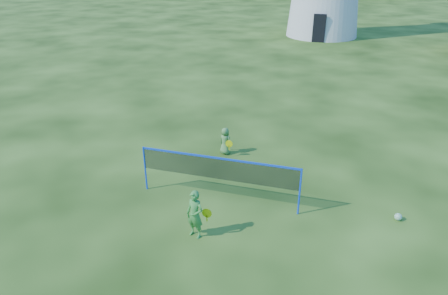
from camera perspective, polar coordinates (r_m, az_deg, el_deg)
ground at (r=13.39m, az=-1.44°, el=-6.58°), size 220.00×220.00×0.00m
badminton_net at (r=12.49m, az=-0.78°, el=-3.05°), size 5.05×0.05×1.55m
player_girl at (r=11.25m, az=-4.07°, el=-9.30°), size 0.72×0.47×1.42m
player_boy at (r=15.76m, az=0.17°, el=0.91°), size 0.67×0.52×1.07m
play_ball at (r=13.20m, az=23.12°, el=-8.88°), size 0.22×0.22×0.22m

